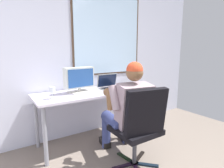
# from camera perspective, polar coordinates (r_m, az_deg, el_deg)

# --- Properties ---
(wall_rear) EXTENTS (5.43, 0.08, 2.88)m
(wall_rear) POSITION_cam_1_polar(r_m,az_deg,el_deg) (2.79, -15.11, 12.46)
(wall_rear) COLOR silver
(wall_rear) RESTS_ON ground
(desk) EXTENTS (1.49, 0.63, 0.76)m
(desk) POSITION_cam_1_polar(r_m,az_deg,el_deg) (2.60, -7.40, -4.42)
(desk) COLOR gray
(desk) RESTS_ON ground
(office_chair) EXTENTS (0.55, 0.59, 0.96)m
(office_chair) POSITION_cam_1_polar(r_m,az_deg,el_deg) (2.02, 8.90, -12.43)
(office_chair) COLOR black
(office_chair) RESTS_ON ground
(person_seated) EXTENTS (0.59, 0.84, 1.21)m
(person_seated) POSITION_cam_1_polar(r_m,az_deg,el_deg) (2.21, 5.11, -7.98)
(person_seated) COLOR navy
(person_seated) RESTS_ON ground
(crt_monitor) EXTENTS (0.43, 0.25, 0.35)m
(crt_monitor) POSITION_cam_1_polar(r_m,az_deg,el_deg) (2.53, -10.39, 1.70)
(crt_monitor) COLOR beige
(crt_monitor) RESTS_ON desk
(laptop) EXTENTS (0.37, 0.28, 0.22)m
(laptop) POSITION_cam_1_polar(r_m,az_deg,el_deg) (2.80, -0.74, -0.19)
(laptop) COLOR gray
(laptop) RESTS_ON desk
(wine_glass) EXTENTS (0.07, 0.07, 0.15)m
(wine_glass) POSITION_cam_1_polar(r_m,az_deg,el_deg) (2.28, -18.45, -1.99)
(wine_glass) COLOR silver
(wine_glass) RESTS_ON desk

